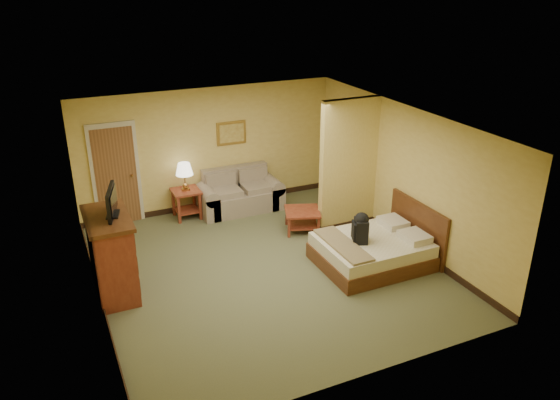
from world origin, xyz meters
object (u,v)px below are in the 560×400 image
loveseat (240,197)px  bed (375,249)px  dresser (112,255)px  coffee_table (302,216)px

loveseat → bed: 3.45m
loveseat → dresser: size_ratio=1.32×
loveseat → coffee_table: loveseat is taller
coffee_table → bed: (0.57, -1.71, -0.03)m
loveseat → bed: (1.33, -3.18, -0.02)m
coffee_table → bed: size_ratio=0.45×
loveseat → bed: bearing=-67.4°
loveseat → dresser: bearing=-142.8°
coffee_table → loveseat: bearing=117.1°
dresser → bed: size_ratio=0.71×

